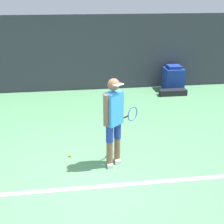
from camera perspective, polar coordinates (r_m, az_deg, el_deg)
ground_plane at (r=5.61m, az=-3.46°, el=-12.69°), size 24.00×24.00×0.00m
back_wall at (r=10.36m, az=-6.26°, el=10.59°), size 24.00×0.10×2.44m
court_baseline at (r=5.47m, az=-3.31°, el=-13.58°), size 21.60×0.10×0.01m
tennis_player at (r=5.70m, az=0.36°, el=-1.16°), size 0.75×0.66×1.71m
tennis_ball at (r=6.40m, az=-7.63°, el=-7.83°), size 0.07×0.07×0.07m
covered_chair at (r=10.73m, az=11.13°, el=6.11°), size 0.61×0.60×0.82m
equipment_bag at (r=10.17m, az=11.08°, el=3.55°), size 0.86×0.28×0.18m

